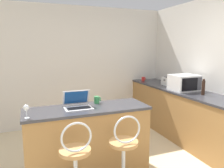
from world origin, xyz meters
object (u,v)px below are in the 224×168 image
object	(u,v)px
mug_red	(143,79)
wine_glass_tall	(26,108)
pepper_mill	(203,87)
mug_green	(97,100)
microwave	(184,83)
toaster	(168,81)
laptop	(77,103)
bar_stool_near	(76,167)
bar_stool_far	(124,157)

from	to	relation	value
mug_red	wine_glass_tall	distance (m)	3.24
pepper_mill	mug_red	bearing A→B (deg)	95.66
mug_green	microwave	bearing A→B (deg)	10.54
mug_green	wine_glass_tall	bearing A→B (deg)	-159.23
toaster	pepper_mill	size ratio (longest dim) A/B	0.97
laptop	pepper_mill	xyz separation A→B (m)	(2.12, 0.01, 0.07)
bar_stool_near	toaster	xyz separation A→B (m)	(2.31, 1.63, 0.56)
laptop	toaster	size ratio (longest dim) A/B	1.34
bar_stool_far	laptop	xyz separation A→B (m)	(-0.40, 0.61, 0.54)
toaster	wine_glass_tall	size ratio (longest dim) A/B	1.70
toaster	bar_stool_far	bearing A→B (deg)	-136.90
mug_red	mug_green	distance (m)	2.30
bar_stool_far	mug_red	bearing A→B (deg)	56.50
microwave	mug_green	world-z (taller)	microwave
bar_stool_far	wine_glass_tall	bearing A→B (deg)	159.63
mug_green	pepper_mill	bearing A→B (deg)	-3.54
bar_stool_far	mug_red	distance (m)	2.86
microwave	mug_red	distance (m)	1.29
mug_red	mug_green	world-z (taller)	mug_green
laptop	mug_green	bearing A→B (deg)	21.74
mug_red	laptop	bearing A→B (deg)	-138.48
bar_stool_far	wine_glass_tall	size ratio (longest dim) A/B	6.30
microwave	toaster	world-z (taller)	microwave
wine_glass_tall	pepper_mill	bearing A→B (deg)	5.02
microwave	mug_red	size ratio (longest dim) A/B	5.06
bar_stool_near	mug_red	xyz separation A→B (m)	(2.12, 2.34, 0.53)
bar_stool_near	mug_red	bearing A→B (deg)	47.88
microwave	pepper_mill	xyz separation A→B (m)	(0.03, -0.45, -0.01)
mug_red	pepper_mill	distance (m)	1.73
wine_glass_tall	bar_stool_far	bearing A→B (deg)	-20.37
mug_red	mug_green	size ratio (longest dim) A/B	0.95
pepper_mill	mug_green	bearing A→B (deg)	176.46
mug_green	laptop	bearing A→B (deg)	-158.26
laptop	toaster	bearing A→B (deg)	25.34
toaster	laptop	bearing A→B (deg)	-154.66
bar_stool_near	mug_red	size ratio (longest dim) A/B	10.40
laptop	pepper_mill	size ratio (longest dim) A/B	1.30
bar_stool_near	microwave	bearing A→B (deg)	25.31
bar_stool_far	bar_stool_near	bearing A→B (deg)	180.00
bar_stool_far	pepper_mill	size ratio (longest dim) A/B	3.60
bar_stool_near	wine_glass_tall	bearing A→B (deg)	140.40
bar_stool_near	toaster	size ratio (longest dim) A/B	3.70
laptop	mug_green	xyz separation A→B (m)	(0.31, 0.12, -0.01)
mug_red	pepper_mill	size ratio (longest dim) A/B	0.35
wine_glass_tall	pepper_mill	size ratio (longest dim) A/B	0.57
microwave	bar_stool_far	bearing A→B (deg)	-147.74
bar_stool_far	microwave	distance (m)	2.10
pepper_mill	bar_stool_near	bearing A→B (deg)	-164.76
bar_stool_far	mug_green	xyz separation A→B (m)	(-0.10, 0.74, 0.53)
bar_stool_near	microwave	size ratio (longest dim) A/B	2.06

